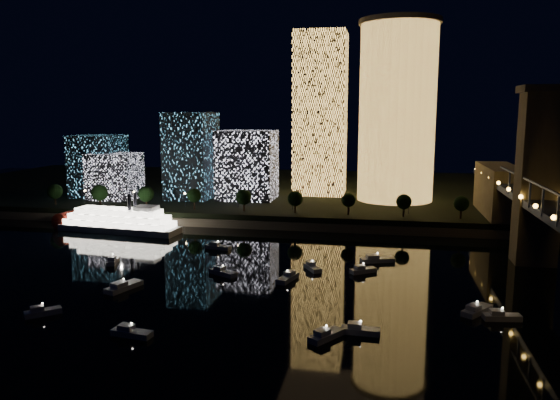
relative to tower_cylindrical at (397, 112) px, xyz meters
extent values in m
plane|color=black|center=(-27.34, -126.89, -42.87)|extent=(520.00, 520.00, 0.00)
cube|color=black|center=(-27.34, 33.11, -40.37)|extent=(420.00, 160.00, 5.00)
cube|color=#6B5E4C|center=(-27.34, -44.89, -41.37)|extent=(420.00, 6.00, 3.00)
cylinder|color=#FFB951|center=(0.00, 0.00, -1.13)|extent=(32.00, 32.00, 73.49)
cylinder|color=#6B5E4C|center=(0.00, 0.00, 36.62)|extent=(34.00, 34.00, 2.00)
cube|color=#FFB951|center=(-34.10, 12.99, -1.26)|extent=(23.01, 23.01, 73.22)
cube|color=white|center=(-63.47, -8.67, -22.97)|extent=(24.21, 20.48, 29.80)
cube|color=#5DCBFF|center=(-88.44, -9.79, -19.09)|extent=(18.79, 24.42, 37.57)
cube|color=white|center=(-120.94, -18.69, -27.93)|extent=(19.87, 18.06, 19.87)
cube|color=#5DCBFF|center=(-131.96, -12.46, -24.15)|extent=(19.60, 21.56, 27.44)
cube|color=#6B5E4C|center=(37.66, -76.89, -18.87)|extent=(11.00, 9.00, 48.00)
cube|color=#6B5E4C|center=(37.66, -76.89, 6.13)|extent=(13.00, 11.00, 2.00)
cube|color=#6B5E4C|center=(37.66, -26.89, -31.37)|extent=(12.00, 40.00, 23.00)
cube|color=#171F4A|center=(32.66, -90.89, -21.37)|extent=(0.50, 0.50, 7.00)
cube|color=#171F4A|center=(32.66, -66.89, -21.37)|extent=(0.50, 0.50, 7.00)
sphere|color=#FFB238|center=(32.16, -81.89, -23.07)|extent=(1.20, 1.20, 1.20)
sphere|color=#FFB238|center=(32.16, -36.89, -23.07)|extent=(1.20, 1.20, 1.20)
cube|color=silver|center=(-98.03, -60.69, -41.75)|extent=(45.83, 14.92, 2.25)
cube|color=white|center=(-98.03, -60.69, -39.59)|extent=(42.01, 13.60, 2.06)
cube|color=white|center=(-98.03, -60.69, -37.53)|extent=(38.18, 12.28, 2.06)
cube|color=white|center=(-98.03, -60.69, -35.46)|extent=(32.49, 10.76, 2.06)
cube|color=silver|center=(-86.84, -61.86, -33.68)|extent=(8.04, 6.37, 1.69)
cylinder|color=black|center=(-92.63, -63.14, -31.62)|extent=(1.31, 1.31, 5.63)
cylinder|color=black|center=(-92.24, -59.41, -31.62)|extent=(1.31, 1.31, 5.63)
cylinder|color=maroon|center=(-120.42, -58.37, -40.06)|extent=(7.40, 9.07, 6.56)
cube|color=silver|center=(-66.50, -120.50, -42.27)|extent=(6.38, 10.58, 1.20)
cube|color=silver|center=(-67.00, -121.93, -41.17)|extent=(3.64, 4.20, 1.00)
sphere|color=white|center=(-66.50, -120.50, -40.27)|extent=(0.36, 0.36, 0.36)
cube|color=silver|center=(20.10, -124.31, -42.27)|extent=(7.92, 3.54, 1.20)
cube|color=silver|center=(18.96, -124.48, -41.17)|extent=(2.94, 2.36, 1.00)
sphere|color=white|center=(20.10, -124.31, -40.27)|extent=(0.36, 0.36, 0.36)
cube|color=silver|center=(-55.56, -78.38, -42.27)|extent=(8.57, 4.18, 1.20)
cube|color=silver|center=(-56.77, -78.14, -41.17)|extent=(3.24, 2.66, 1.00)
sphere|color=white|center=(-55.56, -78.38, -40.27)|extent=(0.36, 0.36, 0.36)
cube|color=silver|center=(-75.48, -139.66, -42.27)|extent=(7.05, 6.70, 1.20)
cube|color=silver|center=(-76.30, -140.40, -41.17)|extent=(3.20, 3.15, 1.00)
sphere|color=white|center=(-75.48, -139.66, -40.27)|extent=(0.36, 0.36, 0.36)
cube|color=silver|center=(-9.58, -95.67, -42.27)|extent=(7.36, 6.18, 1.20)
cube|color=silver|center=(-10.47, -96.31, -41.17)|extent=(3.21, 3.05, 1.00)
sphere|color=white|center=(-9.58, -95.67, -40.27)|extent=(0.36, 0.36, 0.36)
cube|color=silver|center=(-8.56, -137.06, -42.27)|extent=(7.65, 2.73, 1.20)
cube|color=silver|center=(-9.69, -137.01, -41.17)|extent=(2.72, 2.07, 1.00)
sphere|color=white|center=(-8.56, -137.06, -40.27)|extent=(0.36, 0.36, 0.36)
cube|color=silver|center=(-80.33, -99.51, -42.27)|extent=(3.96, 7.44, 1.20)
cube|color=silver|center=(-80.06, -100.54, -41.17)|extent=(2.40, 2.86, 1.00)
sphere|color=white|center=(-80.33, -99.51, -40.27)|extent=(0.36, 0.36, 0.36)
cube|color=silver|center=(-5.99, -84.09, -42.27)|extent=(10.21, 6.19, 1.20)
cube|color=silver|center=(-7.36, -84.58, -41.17)|extent=(4.05, 3.52, 1.00)
sphere|color=white|center=(-5.99, -84.09, -40.27)|extent=(0.36, 0.36, 0.36)
cube|color=silver|center=(-51.91, -146.42, -42.27)|extent=(8.41, 3.70, 1.20)
cube|color=silver|center=(-53.11, -146.25, -41.17)|extent=(3.11, 2.49, 1.00)
sphere|color=white|center=(-51.91, -146.42, -40.27)|extent=(0.36, 0.36, 0.36)
cube|color=silver|center=(-14.88, -140.65, -42.27)|extent=(6.66, 8.07, 1.20)
cube|color=silver|center=(-15.56, -141.65, -41.17)|extent=(3.31, 3.50, 1.00)
sphere|color=white|center=(-14.88, -140.65, -40.27)|extent=(0.36, 0.36, 0.36)
cube|color=silver|center=(-46.10, -104.69, -42.27)|extent=(8.46, 6.16, 1.20)
cube|color=silver|center=(-47.19, -104.12, -41.17)|extent=(3.53, 3.23, 1.00)
sphere|color=white|center=(-46.10, -104.69, -40.27)|extent=(0.36, 0.36, 0.36)
cube|color=silver|center=(-23.38, -95.68, -42.27)|extent=(5.82, 7.53, 1.20)
cube|color=silver|center=(-23.95, -94.73, -41.17)|extent=(2.97, 3.20, 1.00)
sphere|color=white|center=(-23.38, -95.68, -40.27)|extent=(0.36, 0.36, 0.36)
cube|color=silver|center=(-28.46, -106.25, -42.27)|extent=(4.91, 8.82, 1.20)
cube|color=silver|center=(-28.11, -105.04, -41.17)|extent=(2.91, 3.43, 1.00)
sphere|color=white|center=(-28.46, -106.25, -40.27)|extent=(0.36, 0.36, 0.36)
cube|color=silver|center=(15.56, -121.27, -42.27)|extent=(7.51, 8.62, 1.20)
cube|color=silver|center=(14.77, -122.31, -41.17)|extent=(3.65, 3.80, 1.00)
sphere|color=white|center=(15.56, -121.27, -40.27)|extent=(0.36, 0.36, 0.36)
cylinder|color=black|center=(-137.34, -38.89, -35.87)|extent=(0.70, 0.70, 4.00)
sphere|color=black|center=(-137.34, -38.89, -32.37)|extent=(6.25, 6.25, 6.25)
cylinder|color=black|center=(-117.34, -38.89, -35.87)|extent=(0.70, 0.70, 4.00)
sphere|color=black|center=(-117.34, -38.89, -32.37)|extent=(6.72, 6.72, 6.72)
cylinder|color=black|center=(-97.34, -38.89, -35.87)|extent=(0.70, 0.70, 4.00)
sphere|color=black|center=(-97.34, -38.89, -32.37)|extent=(6.38, 6.38, 6.38)
cylinder|color=black|center=(-77.34, -38.89, -35.87)|extent=(0.70, 0.70, 4.00)
sphere|color=black|center=(-77.34, -38.89, -32.37)|extent=(5.52, 5.52, 5.52)
cylinder|color=black|center=(-57.34, -38.89, -35.87)|extent=(0.70, 0.70, 4.00)
sphere|color=black|center=(-57.34, -38.89, -32.37)|extent=(6.04, 6.04, 6.04)
cylinder|color=black|center=(-37.34, -38.89, -35.87)|extent=(0.70, 0.70, 4.00)
sphere|color=black|center=(-37.34, -38.89, -32.37)|extent=(5.81, 5.81, 5.81)
cylinder|color=black|center=(-17.34, -38.89, -35.87)|extent=(0.70, 0.70, 4.00)
sphere|color=black|center=(-17.34, -38.89, -32.37)|extent=(5.19, 5.19, 5.19)
cylinder|color=black|center=(2.66, -38.89, -35.87)|extent=(0.70, 0.70, 4.00)
sphere|color=black|center=(2.66, -38.89, -32.37)|extent=(5.57, 5.57, 5.57)
cylinder|color=black|center=(22.66, -38.89, -35.87)|extent=(0.70, 0.70, 4.00)
sphere|color=black|center=(22.66, -38.89, -32.37)|extent=(5.48, 5.48, 5.48)
cylinder|color=black|center=(-127.34, -32.89, -35.37)|extent=(0.24, 0.24, 5.00)
sphere|color=#FFCC7F|center=(-127.34, -32.89, -32.57)|extent=(0.70, 0.70, 0.70)
cylinder|color=black|center=(-105.34, -32.89, -35.37)|extent=(0.24, 0.24, 5.00)
sphere|color=#FFCC7F|center=(-105.34, -32.89, -32.57)|extent=(0.70, 0.70, 0.70)
cylinder|color=black|center=(-83.34, -32.89, -35.37)|extent=(0.24, 0.24, 5.00)
sphere|color=#FFCC7F|center=(-83.34, -32.89, -32.57)|extent=(0.70, 0.70, 0.70)
cylinder|color=black|center=(-61.34, -32.89, -35.37)|extent=(0.24, 0.24, 5.00)
sphere|color=#FFCC7F|center=(-61.34, -32.89, -32.57)|extent=(0.70, 0.70, 0.70)
cylinder|color=black|center=(-39.34, -32.89, -35.37)|extent=(0.24, 0.24, 5.00)
sphere|color=#FFCC7F|center=(-39.34, -32.89, -32.57)|extent=(0.70, 0.70, 0.70)
cylinder|color=black|center=(-17.34, -32.89, -35.37)|extent=(0.24, 0.24, 5.00)
sphere|color=#FFCC7F|center=(-17.34, -32.89, -32.57)|extent=(0.70, 0.70, 0.70)
cylinder|color=black|center=(4.66, -32.89, -35.37)|extent=(0.24, 0.24, 5.00)
sphere|color=#FFCC7F|center=(4.66, -32.89, -32.57)|extent=(0.70, 0.70, 0.70)
camera|label=1|loc=(-5.19, -239.05, 0.00)|focal=35.00mm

